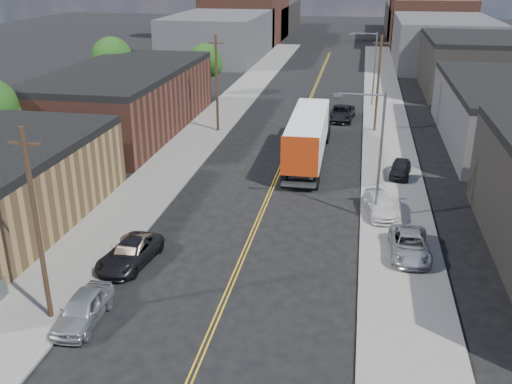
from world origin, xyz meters
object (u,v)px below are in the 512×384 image
at_px(car_left_c, 130,253).
at_px(car_ahead_truck, 341,113).
at_px(car_right_lot_c, 400,168).
at_px(car_left_a, 83,309).
at_px(semi_truck, 310,132).
at_px(car_right_lot_a, 410,245).
at_px(car_right_lot_b, 380,205).
at_px(car_left_b, 131,252).

height_order(car_left_c, car_ahead_truck, car_ahead_truck).
bearing_deg(car_left_c, car_right_lot_c, 54.50).
xyz_separation_m(car_left_a, car_right_lot_c, (16.53, 24.00, 0.06)).
height_order(car_left_c, car_right_lot_c, car_right_lot_c).
relative_size(car_right_lot_c, car_ahead_truck, 0.69).
bearing_deg(semi_truck, car_left_a, -107.81).
distance_m(car_right_lot_a, car_right_lot_b, 6.18).
distance_m(car_left_b, car_right_lot_a, 16.76).
bearing_deg(car_left_c, semi_truck, 75.55).
relative_size(car_left_c, car_right_lot_a, 1.03).
bearing_deg(car_left_b, car_right_lot_c, 42.58).
bearing_deg(car_left_c, car_right_lot_a, 20.31).
bearing_deg(car_right_lot_a, car_left_b, -168.59).
relative_size(car_left_b, car_left_c, 0.82).
bearing_deg(car_left_b, car_left_a, -94.50).
distance_m(car_right_lot_a, car_ahead_truck, 32.78).
distance_m(semi_truck, car_left_a, 29.07).
bearing_deg(car_right_lot_c, car_ahead_truck, 115.16).
xyz_separation_m(car_left_b, car_right_lot_a, (16.36, 3.63, 0.15)).
bearing_deg(car_right_lot_a, car_left_a, -150.07).
relative_size(semi_truck, car_left_a, 3.79).
relative_size(car_left_a, car_ahead_truck, 0.78).
height_order(semi_truck, car_right_lot_c, semi_truck).
xyz_separation_m(car_right_lot_b, car_right_lot_c, (1.80, 8.19, -0.02)).
bearing_deg(car_right_lot_b, car_right_lot_c, 66.42).
xyz_separation_m(car_left_a, car_right_lot_a, (16.36, 9.85, 0.07)).
distance_m(car_left_b, car_ahead_truck, 37.57).
relative_size(semi_truck, car_right_lot_c, 4.29).
relative_size(car_right_lot_a, car_ahead_truck, 0.86).
height_order(car_left_a, car_left_c, car_left_a).
bearing_deg(car_right_lot_c, car_right_lot_b, -94.47).
distance_m(semi_truck, car_left_c, 23.43).
xyz_separation_m(car_left_b, car_ahead_truck, (10.90, 35.96, 0.11)).
relative_size(car_left_b, car_right_lot_c, 1.05).
distance_m(car_left_a, car_left_c, 6.00).
bearing_deg(semi_truck, car_ahead_truck, 80.18).
distance_m(semi_truck, car_right_lot_a, 19.58).
bearing_deg(car_left_c, car_left_a, -82.93).
xyz_separation_m(car_left_a, car_left_c, (0.00, 6.00, -0.05)).
distance_m(car_left_b, car_right_lot_b, 17.58).
bearing_deg(car_left_c, car_left_b, 97.07).
relative_size(car_left_a, car_right_lot_c, 1.13).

